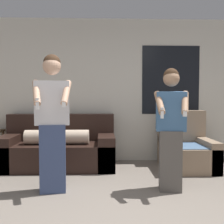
{
  "coord_description": "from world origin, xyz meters",
  "views": [
    {
      "loc": [
        -0.16,
        -2.18,
        1.19
      ],
      "look_at": [
        -0.05,
        1.16,
        1.02
      ],
      "focal_mm": 42.0,
      "sensor_mm": 36.0,
      "label": 1
    }
  ],
  "objects_px": {
    "armchair": "(186,151)",
    "person_right": "(171,129)",
    "person_left": "(53,122)",
    "couch": "(59,149)"
  },
  "relations": [
    {
      "from": "armchair",
      "to": "person_right",
      "type": "distance_m",
      "value": 1.31
    },
    {
      "from": "armchair",
      "to": "person_left",
      "type": "xyz_separation_m",
      "value": [
        -2.07,
        -1.06,
        0.6
      ]
    },
    {
      "from": "person_left",
      "to": "couch",
      "type": "bearing_deg",
      "value": 96.01
    },
    {
      "from": "couch",
      "to": "person_right",
      "type": "bearing_deg",
      "value": -36.78
    },
    {
      "from": "couch",
      "to": "person_left",
      "type": "distance_m",
      "value": 1.35
    },
    {
      "from": "person_right",
      "to": "person_left",
      "type": "bearing_deg",
      "value": 179.56
    },
    {
      "from": "armchair",
      "to": "person_right",
      "type": "bearing_deg",
      "value": -117.32
    },
    {
      "from": "person_right",
      "to": "armchair",
      "type": "bearing_deg",
      "value": 62.68
    },
    {
      "from": "armchair",
      "to": "person_right",
      "type": "height_order",
      "value": "person_right"
    },
    {
      "from": "person_left",
      "to": "person_right",
      "type": "distance_m",
      "value": 1.52
    }
  ]
}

